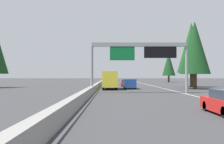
{
  "coord_description": "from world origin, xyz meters",
  "views": [
    {
      "loc": [
        -1.27,
        -2.15,
        2.29
      ],
      "look_at": [
        50.25,
        -2.4,
        2.99
      ],
      "focal_mm": 41.96,
      "sensor_mm": 36.0,
      "label": 1
    }
  ],
  "objects": [
    {
      "name": "minivan_far_left",
      "position": [
        43.89,
        -5.39,
        0.95
      ],
      "size": [
        5.0,
        1.95,
        1.69
      ],
      "color": "#1E4793",
      "rests_on": "ground"
    },
    {
      "name": "ground_plane",
      "position": [
        60.0,
        0.0,
        0.0
      ],
      "size": [
        320.0,
        320.0,
        0.0
      ],
      "primitive_type": "plane",
      "color": "#38383A"
    },
    {
      "name": "shoulder_stripe_median",
      "position": [
        70.0,
        -0.25,
        0.01
      ],
      "size": [
        160.0,
        0.16,
        0.01
      ],
      "primitive_type": "cube",
      "color": "silver",
      "rests_on": "ground"
    },
    {
      "name": "median_barrier",
      "position": [
        80.0,
        0.3,
        0.45
      ],
      "size": [
        180.0,
        0.56,
        0.9
      ],
      "primitive_type": "cube",
      "color": "gray",
      "rests_on": "ground"
    },
    {
      "name": "box_truck_distant_a",
      "position": [
        42.51,
        -2.0,
        1.61
      ],
      "size": [
        8.5,
        2.4,
        2.95
      ],
      "color": "gold",
      "rests_on": "ground"
    },
    {
      "name": "pickup_near_center",
      "position": [
        97.67,
        -2.01,
        0.91
      ],
      "size": [
        5.6,
        2.0,
        1.86
      ],
      "color": "slate",
      "rests_on": "ground"
    },
    {
      "name": "sedan_distant_b",
      "position": [
        54.32,
        -5.3,
        0.68
      ],
      "size": [
        4.4,
        1.8,
        1.47
      ],
      "color": "red",
      "rests_on": "ground"
    },
    {
      "name": "sedan_far_right",
      "position": [
        89.63,
        -1.66,
        0.68
      ],
      "size": [
        4.4,
        1.8,
        1.47
      ],
      "color": "#1E4793",
      "rests_on": "ground"
    },
    {
      "name": "bus_mid_center",
      "position": [
        118.58,
        -1.79,
        1.72
      ],
      "size": [
        11.5,
        2.55,
        3.1
      ],
      "color": "white",
      "rests_on": "ground"
    },
    {
      "name": "sedan_near_right",
      "position": [
        65.23,
        -1.63,
        0.68
      ],
      "size": [
        4.4,
        1.8,
        1.47
      ],
      "color": "#1E4793",
      "rests_on": "ground"
    },
    {
      "name": "conifer_right_near",
      "position": [
        43.22,
        -16.53,
        7.06
      ],
      "size": [
        5.11,
        5.11,
        11.62
      ],
      "color": "#4C3823",
      "rests_on": "ground"
    },
    {
      "name": "conifer_right_far",
      "position": [
        88.32,
        -22.08,
        6.18
      ],
      "size": [
        4.48,
        4.48,
        10.18
      ],
      "color": "#4C3823",
      "rests_on": "ground"
    },
    {
      "name": "sign_gantry_overhead",
      "position": [
        32.61,
        -6.03,
        5.22
      ],
      "size": [
        0.5,
        12.68,
        6.56
      ],
      "color": "gray",
      "rests_on": "ground"
    },
    {
      "name": "shoulder_stripe_right",
      "position": [
        70.0,
        -11.52,
        0.01
      ],
      "size": [
        160.0,
        0.16,
        0.01
      ],
      "primitive_type": "cube",
      "color": "silver",
      "rests_on": "ground"
    },
    {
      "name": "conifer_right_mid",
      "position": [
        50.65,
        -18.27,
        7.84
      ],
      "size": [
        5.67,
        5.67,
        12.89
      ],
      "color": "#4C3823",
      "rests_on": "ground"
    }
  ]
}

